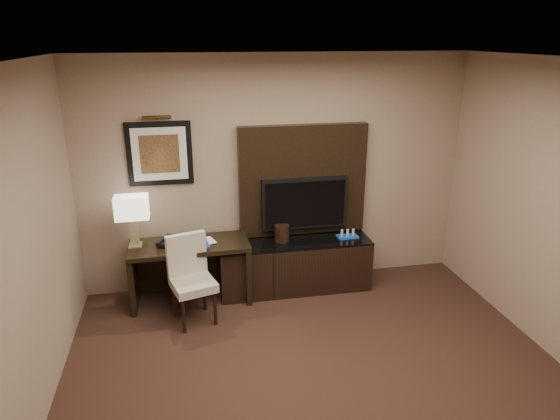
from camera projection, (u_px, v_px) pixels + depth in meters
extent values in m
cube|color=silver|center=(353.00, 65.00, 3.03)|extent=(4.50, 5.00, 0.01)
cube|color=gray|center=(276.00, 174.00, 5.79)|extent=(4.50, 0.01, 2.70)
cube|color=black|center=(191.00, 272.00, 5.60)|extent=(1.32, 0.59, 0.70)
cube|color=black|center=(295.00, 265.00, 5.89)|extent=(1.77, 0.50, 0.61)
cube|color=black|center=(303.00, 180.00, 5.81)|extent=(1.50, 0.12, 1.30)
cube|color=black|center=(304.00, 203.00, 5.80)|extent=(1.00, 0.08, 0.60)
cube|color=black|center=(160.00, 154.00, 5.43)|extent=(0.70, 0.04, 0.70)
cylinder|color=#433115|center=(157.00, 117.00, 5.26)|extent=(0.04, 0.04, 0.30)
cube|color=#172D9A|center=(197.00, 244.00, 5.46)|extent=(0.26, 0.33, 0.02)
imported|color=#B1A48B|center=(200.00, 235.00, 5.45)|extent=(0.15, 0.07, 0.21)
cylinder|color=black|center=(282.00, 233.00, 5.76)|extent=(0.21, 0.21, 0.19)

